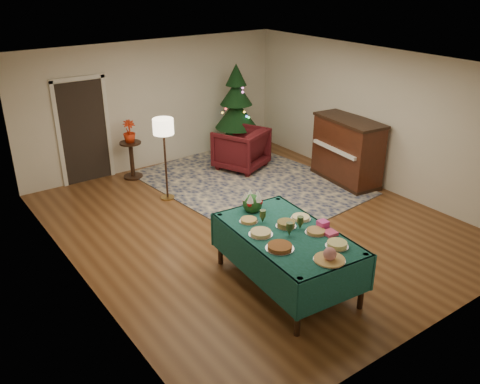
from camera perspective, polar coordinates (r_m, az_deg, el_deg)
room_shell at (r=8.28m, az=1.53°, el=4.89°), size 7.00×7.00×7.00m
doorway at (r=10.62m, az=-17.16°, el=6.76°), size 1.08×0.04×2.16m
rug at (r=10.36m, az=1.05°, el=1.01°), size 3.58×4.48×0.02m
buffet_table at (r=6.91m, az=5.30°, el=-5.76°), size 1.39×2.18×0.81m
platter_0 at (r=6.26m, az=10.04°, el=-7.08°), size 0.39×0.39×0.18m
platter_1 at (r=6.58m, az=10.84°, el=-5.81°), size 0.30×0.30×0.07m
platter_2 at (r=6.44m, az=4.48°, el=-6.18°), size 0.36×0.36×0.06m
platter_3 at (r=6.86m, az=8.51°, el=-4.41°), size 0.29×0.29×0.05m
platter_4 at (r=6.75m, az=2.34°, el=-4.62°), size 0.33×0.33×0.06m
platter_5 at (r=6.97m, az=5.19°, el=-3.62°), size 0.28×0.28×0.08m
platter_6 at (r=7.20m, az=6.84°, el=-2.88°), size 0.29×0.29×0.05m
platter_7 at (r=7.07m, az=0.99°, el=-3.21°), size 0.27×0.27×0.05m
goblet_0 at (r=7.02m, az=2.57°, el=-2.72°), size 0.09×0.09×0.19m
goblet_1 at (r=6.89m, az=6.78°, el=-3.43°), size 0.09×0.09×0.19m
goblet_2 at (r=6.72m, az=5.56°, el=-4.14°), size 0.09×0.09×0.19m
napkin_stack at (r=6.86m, az=10.07°, el=-4.55°), size 0.18×0.18×0.04m
gift_box at (r=6.98m, az=9.28°, el=-3.63°), size 0.14×0.14×0.11m
centerpiece at (r=7.34m, az=1.40°, el=-1.09°), size 0.29×0.29×0.34m
armchair at (r=10.98m, az=0.10°, el=5.10°), size 1.24×1.20×0.99m
floor_lamp at (r=9.33m, az=-8.58°, el=6.73°), size 0.38×0.38×1.57m
side_table at (r=10.76m, az=-12.05°, el=3.48°), size 0.44×0.44×0.78m
potted_plant at (r=10.59m, az=-12.29°, el=6.15°), size 0.25×0.45×0.25m
christmas_tree at (r=11.60m, az=-0.43°, el=8.54°), size 1.23×1.23×2.13m
piano at (r=10.49m, az=11.94°, el=4.50°), size 0.88×1.59×1.32m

